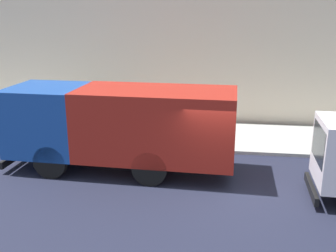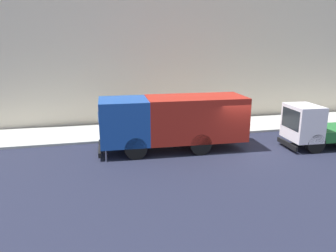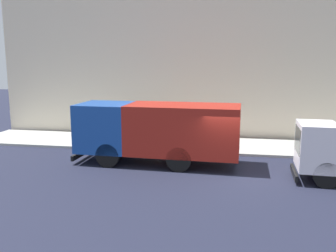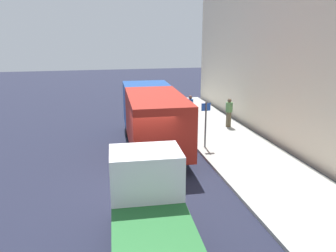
# 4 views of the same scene
# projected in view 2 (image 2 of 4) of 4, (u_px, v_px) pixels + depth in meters

# --- Properties ---
(ground) EXTENTS (80.00, 80.00, 0.00)m
(ground) POSITION_uv_depth(u_px,v_px,m) (241.00, 151.00, 16.87)
(ground) COLOR #1E2134
(sidewalk) EXTENTS (3.88, 30.00, 0.13)m
(sidewalk) POSITION_uv_depth(u_px,v_px,m) (209.00, 126.00, 21.51)
(sidewalk) COLOR #ACADA5
(sidewalk) RESTS_ON ground
(building_facade) EXTENTS (0.50, 30.00, 11.32)m
(building_facade) POSITION_uv_depth(u_px,v_px,m) (199.00, 40.00, 22.40)
(building_facade) COLOR beige
(building_facade) RESTS_ON ground
(large_utility_truck) EXTENTS (2.66, 7.68, 2.80)m
(large_utility_truck) POSITION_uv_depth(u_px,v_px,m) (173.00, 120.00, 16.67)
(large_utility_truck) COLOR #19469C
(large_utility_truck) RESTS_ON ground
(small_flatbed_truck) EXTENTS (2.15, 4.72, 2.35)m
(small_flatbed_truck) POSITION_uv_depth(u_px,v_px,m) (318.00, 128.00, 17.17)
(small_flatbed_truck) COLOR white
(small_flatbed_truck) RESTS_ON ground
(pedestrian_walking) EXTENTS (0.49, 0.49, 1.67)m
(pedestrian_walking) POSITION_uv_depth(u_px,v_px,m) (120.00, 114.00, 20.93)
(pedestrian_walking) COLOR brown
(pedestrian_walking) RESTS_ON sidewalk
(pedestrian_standing) EXTENTS (0.51, 0.51, 1.69)m
(pedestrian_standing) POSITION_uv_depth(u_px,v_px,m) (101.00, 122.00, 18.79)
(pedestrian_standing) COLOR brown
(pedestrian_standing) RESTS_ON sidewalk
(street_sign_post) EXTENTS (0.44, 0.08, 2.21)m
(street_sign_post) POSITION_uv_depth(u_px,v_px,m) (177.00, 113.00, 19.15)
(street_sign_post) COLOR #4C5156
(street_sign_post) RESTS_ON sidewalk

